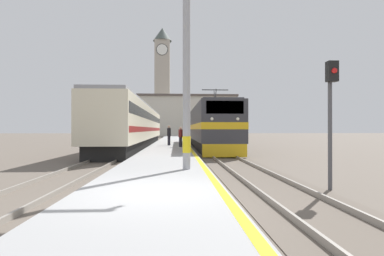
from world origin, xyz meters
name	(u,v)px	position (x,y,z in m)	size (l,w,h in m)	color
ground_plane	(172,144)	(0.00, 30.00, 0.00)	(200.00, 200.00, 0.00)	#60564C
platform	(171,144)	(0.00, 25.00, 0.18)	(3.59, 140.00, 0.35)	#999999
rail_track_near	(204,146)	(3.56, 25.00, 0.03)	(2.83, 140.00, 0.16)	#60564C
rail_track_far	(139,146)	(-3.39, 25.00, 0.03)	(2.83, 140.00, 0.16)	#60564C
locomotive_train	(209,127)	(3.56, 20.28, 1.98)	(2.92, 18.60, 4.85)	black
passenger_train	(138,125)	(-3.39, 23.85, 2.21)	(2.92, 30.39, 4.12)	black
catenary_mast	(189,51)	(1.04, 3.79, 4.66)	(2.90, 0.30, 8.66)	#9E9EA3
person_on_platform	(169,135)	(-0.07, 20.03, 1.30)	(0.34, 0.34, 1.80)	#23232D
second_waiting_passenger	(181,136)	(0.94, 17.66, 1.22)	(0.34, 0.34, 1.66)	#23232D
clock_tower	(162,79)	(-3.25, 75.99, 15.85)	(5.13, 5.13, 29.96)	#ADA393
station_building	(178,116)	(1.01, 64.85, 5.00)	(27.96, 7.15, 9.95)	beige
signal_post	(331,104)	(5.15, 1.50, 2.56)	(0.30, 0.39, 3.80)	#4C4C51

